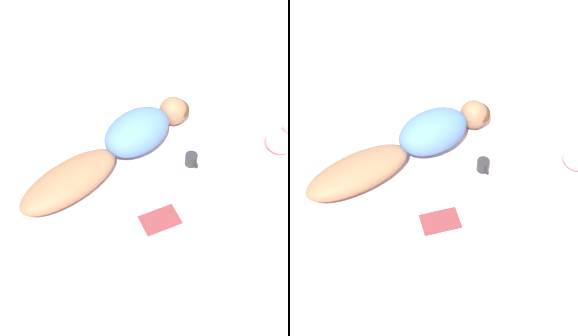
{
  "view_description": "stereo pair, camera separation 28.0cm",
  "coord_description": "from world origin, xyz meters",
  "views": [
    {
      "loc": [
        1.53,
        -1.16,
        2.71
      ],
      "look_at": [
        0.0,
        -0.21,
        0.56
      ],
      "focal_mm": 50.0,
      "sensor_mm": 36.0,
      "label": 1
    },
    {
      "loc": [
        1.66,
        -0.91,
        2.71
      ],
      "look_at": [
        0.0,
        -0.21,
        0.56
      ],
      "focal_mm": 50.0,
      "sensor_mm": 36.0,
      "label": 2
    }
  ],
  "objects": [
    {
      "name": "ground_plane",
      "position": [
        0.0,
        0.0,
        0.0
      ],
      "size": [
        12.0,
        12.0,
        0.0
      ],
      "primitive_type": "plane",
      "color": "#B7A88E"
    },
    {
      "name": "open_magazine",
      "position": [
        0.24,
        -0.3,
        0.51
      ],
      "size": [
        0.49,
        0.37,
        0.01
      ],
      "rotation": [
        0.0,
        0.0,
        -0.14
      ],
      "color": "silver",
      "rests_on": "bed"
    },
    {
      "name": "bed",
      "position": [
        0.0,
        0.0,
        0.25
      ],
      "size": [
        1.74,
        2.25,
        0.51
      ],
      "color": "beige",
      "rests_on": "ground_plane"
    },
    {
      "name": "person",
      "position": [
        -0.19,
        -0.27,
        0.6
      ],
      "size": [
        0.49,
        1.31,
        0.23
      ],
      "rotation": [
        0.0,
        0.0,
        0.18
      ],
      "color": "brown",
      "rests_on": "bed"
    },
    {
      "name": "coffee_mug",
      "position": [
        0.09,
        0.08,
        0.55
      ],
      "size": [
        0.11,
        0.08,
        0.08
      ],
      "color": "#232328",
      "rests_on": "bed"
    }
  ]
}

